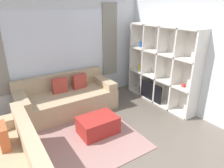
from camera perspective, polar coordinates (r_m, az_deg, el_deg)
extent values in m
cube|color=silver|center=(4.98, -14.81, 9.55)|extent=(5.63, 0.07, 2.70)
cube|color=silver|center=(4.92, -14.76, 10.62)|extent=(2.43, 0.01, 1.60)
cube|color=gray|center=(5.50, -0.64, 12.38)|extent=(0.44, 0.03, 1.90)
cube|color=silver|center=(4.89, 18.64, 8.93)|extent=(0.07, 4.48, 2.70)
cube|color=gray|center=(3.87, -14.54, -16.04)|extent=(2.77, 2.09, 0.01)
cube|color=silver|center=(5.14, 15.18, 5.32)|extent=(0.02, 1.99, 1.91)
cube|color=silver|center=(4.43, 23.07, 1.75)|extent=(0.37, 0.04, 1.91)
cube|color=silver|center=(4.70, 18.16, 3.51)|extent=(0.37, 0.04, 1.91)
cube|color=silver|center=(5.01, 13.81, 5.05)|extent=(0.37, 0.04, 1.91)
cube|color=silver|center=(5.35, 9.97, 6.37)|extent=(0.37, 0.04, 1.91)
cube|color=silver|center=(5.71, 6.59, 7.51)|extent=(0.37, 0.04, 1.91)
cube|color=silver|center=(5.34, 12.93, -4.62)|extent=(0.37, 1.99, 0.04)
cube|color=silver|center=(5.11, 13.50, 1.63)|extent=(0.37, 1.99, 0.04)
cube|color=silver|center=(4.94, 14.14, 8.59)|extent=(0.37, 1.99, 0.04)
cube|color=silver|center=(4.84, 14.81, 15.73)|extent=(0.37, 1.99, 0.04)
cube|color=black|center=(5.25, 10.74, -1.91)|extent=(0.04, 0.80, 0.46)
cube|color=black|center=(5.35, 10.74, -3.99)|extent=(0.10, 0.24, 0.03)
cylinder|color=#2856A8|center=(5.45, 8.16, 11.14)|extent=(0.07, 0.07, 0.14)
cube|color=red|center=(4.64, 19.76, -0.37)|extent=(0.06, 0.06, 0.07)
cylinder|color=gold|center=(5.60, 7.73, 4.86)|extent=(0.05, 0.05, 0.16)
cube|color=tan|center=(4.76, -12.58, -5.10)|extent=(2.18, 1.00, 0.46)
cube|color=tan|center=(4.97, -14.65, 0.91)|extent=(2.18, 0.18, 0.35)
cube|color=tan|center=(4.44, -24.64, -4.21)|extent=(0.24, 0.94, 0.17)
cube|color=tan|center=(5.01, -2.51, 0.67)|extent=(0.24, 0.94, 0.17)
cube|color=#AD3D33|center=(4.69, -14.68, -0.40)|extent=(0.34, 0.13, 0.34)
cube|color=#AD3D33|center=(4.84, -9.29, 0.75)|extent=(0.35, 0.16, 0.34)
cube|color=tan|center=(2.97, -22.49, -14.98)|extent=(0.18, 1.96, 0.35)
cube|color=#C65B33|center=(3.24, -28.65, -12.90)|extent=(0.12, 0.34, 0.34)
cube|color=#A82823|center=(3.93, -4.05, -11.64)|extent=(0.72, 0.51, 0.35)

